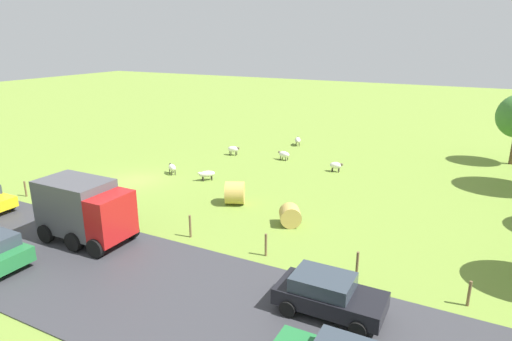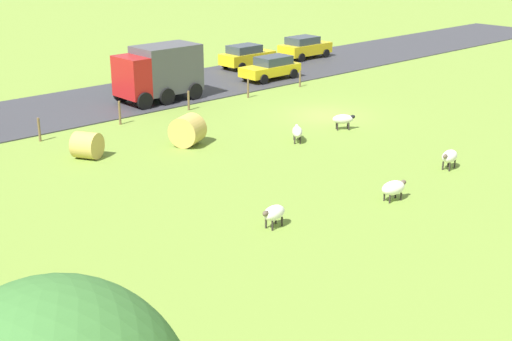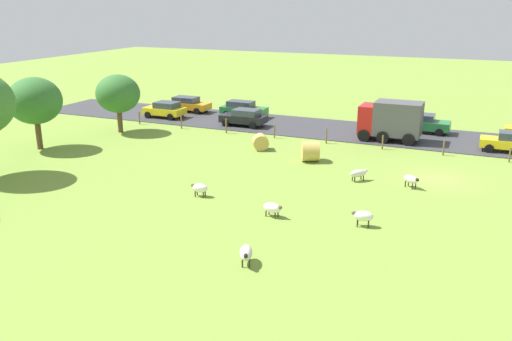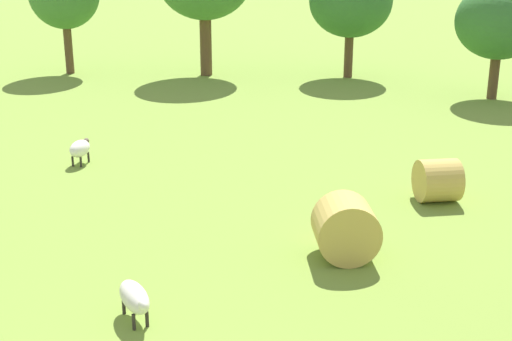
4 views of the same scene
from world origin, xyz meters
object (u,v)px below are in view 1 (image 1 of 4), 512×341
(sheep_0, at_px, (284,154))
(sheep_1, at_px, (233,149))
(sheep_3, at_px, (298,140))
(sheep_5, at_px, (336,165))
(car_7, at_px, (328,294))
(hay_bale_0, at_px, (235,193))
(sheep_4, at_px, (172,167))
(hay_bale_1, at_px, (290,215))
(sheep_2, at_px, (207,174))
(truck_0, at_px, (84,209))

(sheep_0, bearing_deg, sheep_1, -82.43)
(sheep_0, distance_m, sheep_3, 5.56)
(sheep_5, relative_size, car_7, 0.26)
(hay_bale_0, bearing_deg, sheep_4, -112.84)
(sheep_0, distance_m, sheep_1, 4.71)
(sheep_4, xyz_separation_m, car_7, (11.50, 16.41, 0.32))
(sheep_3, relative_size, hay_bale_0, 0.92)
(hay_bale_1, height_order, car_7, car_7)
(sheep_2, distance_m, hay_bale_1, 9.76)
(sheep_2, bearing_deg, hay_bale_1, 62.26)
(sheep_1, xyz_separation_m, sheep_5, (0.61, 9.70, -0.04))
(sheep_3, height_order, car_7, car_7)
(sheep_0, bearing_deg, truck_0, -8.19)
(sheep_4, xyz_separation_m, hay_bale_1, (4.60, 11.88, 0.05))
(sheep_1, xyz_separation_m, sheep_2, (7.12, 1.90, -0.06))
(sheep_4, relative_size, sheep_5, 1.06)
(sheep_2, bearing_deg, car_7, 49.01)
(sheep_4, bearing_deg, hay_bale_0, 67.16)
(sheep_1, distance_m, sheep_5, 9.72)
(sheep_1, distance_m, sheep_3, 7.13)
(truck_0, bearing_deg, sheep_2, -179.79)
(sheep_3, xyz_separation_m, truck_0, (24.43, -1.76, 1.25))
(sheep_0, xyz_separation_m, sheep_5, (1.23, 5.03, 0.02))
(sheep_3, distance_m, hay_bale_1, 19.03)
(hay_bale_1, xyz_separation_m, truck_0, (6.67, -8.60, 1.19))
(sheep_5, distance_m, hay_bale_0, 10.24)
(sheep_1, bearing_deg, sheep_3, 148.69)
(sheep_2, height_order, car_7, car_7)
(sheep_5, bearing_deg, sheep_3, -138.23)
(hay_bale_1, bearing_deg, sheep_0, -154.46)
(sheep_4, bearing_deg, hay_bale_1, 68.84)
(sheep_4, xyz_separation_m, sheep_5, (-6.45, 11.04, -0.02))
(sheep_0, distance_m, car_7, 21.81)
(sheep_0, distance_m, sheep_4, 9.76)
(truck_0, bearing_deg, hay_bale_0, 152.96)
(sheep_1, distance_m, hay_bale_0, 11.88)
(sheep_0, bearing_deg, sheep_5, 76.23)
(hay_bale_1, bearing_deg, sheep_4, -111.16)
(hay_bale_0, bearing_deg, sheep_3, -171.65)
(truck_0, bearing_deg, car_7, 89.03)
(sheep_1, bearing_deg, car_7, 39.08)
(sheep_4, distance_m, sheep_5, 12.79)
(sheep_4, bearing_deg, sheep_2, 88.96)
(sheep_1, height_order, car_7, car_7)
(sheep_1, distance_m, truck_0, 18.47)
(sheep_0, xyz_separation_m, sheep_4, (7.68, -6.02, 0.04))
(sheep_0, relative_size, hay_bale_0, 0.81)
(hay_bale_0, distance_m, hay_bale_1, 4.68)
(sheep_0, height_order, car_7, car_7)
(sheep_4, bearing_deg, sheep_5, 120.29)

